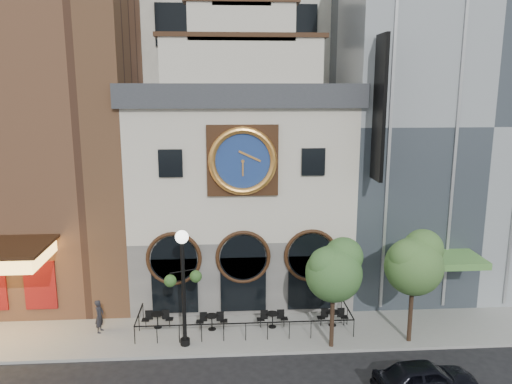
{
  "coord_description": "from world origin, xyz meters",
  "views": [
    {
      "loc": [
        -0.97,
        -20.93,
        12.16
      ],
      "look_at": [
        0.82,
        6.0,
        6.49
      ],
      "focal_mm": 35.0,
      "sensor_mm": 36.0,
      "label": 1
    }
  ],
  "objects_px": {
    "lamppost": "(183,275)",
    "tree_left": "(335,269)",
    "bistro_3": "(333,317)",
    "car_right": "(425,379)",
    "bistro_2": "(272,319)",
    "bistro_1": "(212,321)",
    "tree_right": "(415,262)",
    "bistro_0": "(158,319)",
    "pedestrian": "(99,316)"
  },
  "relations": [
    {
      "from": "bistro_2",
      "to": "tree_left",
      "type": "relative_size",
      "value": 0.3
    },
    {
      "from": "bistro_2",
      "to": "car_right",
      "type": "xyz_separation_m",
      "value": [
        5.59,
        -5.89,
        0.1
      ]
    },
    {
      "from": "tree_left",
      "to": "bistro_0",
      "type": "bearing_deg",
      "value": 164.29
    },
    {
      "from": "bistro_0",
      "to": "pedestrian",
      "type": "relative_size",
      "value": 0.94
    },
    {
      "from": "pedestrian",
      "to": "lamppost",
      "type": "relative_size",
      "value": 0.3
    },
    {
      "from": "bistro_2",
      "to": "lamppost",
      "type": "distance_m",
      "value": 5.49
    },
    {
      "from": "car_right",
      "to": "lamppost",
      "type": "distance_m",
      "value": 11.22
    },
    {
      "from": "bistro_0",
      "to": "tree_right",
      "type": "relative_size",
      "value": 0.29
    },
    {
      "from": "lamppost",
      "to": "pedestrian",
      "type": "bearing_deg",
      "value": 137.44
    },
    {
      "from": "bistro_0",
      "to": "lamppost",
      "type": "bearing_deg",
      "value": -50.5
    },
    {
      "from": "bistro_1",
      "to": "bistro_2",
      "type": "xyz_separation_m",
      "value": [
        3.07,
        0.04,
        0.0
      ]
    },
    {
      "from": "bistro_2",
      "to": "tree_left",
      "type": "height_order",
      "value": "tree_left"
    },
    {
      "from": "tree_left",
      "to": "tree_right",
      "type": "relative_size",
      "value": 0.96
    },
    {
      "from": "pedestrian",
      "to": "bistro_0",
      "type": "bearing_deg",
      "value": -75.6
    },
    {
      "from": "bistro_1",
      "to": "tree_right",
      "type": "height_order",
      "value": "tree_right"
    },
    {
      "from": "car_right",
      "to": "pedestrian",
      "type": "xyz_separation_m",
      "value": [
        -14.24,
        5.98,
        0.28
      ]
    },
    {
      "from": "bistro_3",
      "to": "tree_left",
      "type": "relative_size",
      "value": 0.3
    },
    {
      "from": "bistro_3",
      "to": "lamppost",
      "type": "distance_m",
      "value": 8.16
    },
    {
      "from": "bistro_1",
      "to": "car_right",
      "type": "xyz_separation_m",
      "value": [
        8.66,
        -5.85,
        0.1
      ]
    },
    {
      "from": "car_right",
      "to": "tree_left",
      "type": "relative_size",
      "value": 0.8
    },
    {
      "from": "pedestrian",
      "to": "bistro_1",
      "type": "bearing_deg",
      "value": -82.13
    },
    {
      "from": "bistro_3",
      "to": "tree_left",
      "type": "xyz_separation_m",
      "value": [
        -0.46,
        -2.02,
        3.38
      ]
    },
    {
      "from": "car_right",
      "to": "bistro_1",
      "type": "bearing_deg",
      "value": 50.33
    },
    {
      "from": "car_right",
      "to": "tree_right",
      "type": "xyz_separation_m",
      "value": [
        0.92,
        4.13,
        3.45
      ]
    },
    {
      "from": "bistro_1",
      "to": "lamppost",
      "type": "xyz_separation_m",
      "value": [
        -1.24,
        -1.46,
        3.04
      ]
    },
    {
      "from": "tree_right",
      "to": "bistro_3",
      "type": "bearing_deg",
      "value": 152.82
    },
    {
      "from": "lamppost",
      "to": "tree_left",
      "type": "distance_m",
      "value": 7.0
    },
    {
      "from": "tree_right",
      "to": "bistro_2",
      "type": "bearing_deg",
      "value": 164.81
    },
    {
      "from": "bistro_2",
      "to": "tree_right",
      "type": "height_order",
      "value": "tree_right"
    },
    {
      "from": "bistro_0",
      "to": "tree_left",
      "type": "relative_size",
      "value": 0.3
    },
    {
      "from": "bistro_3",
      "to": "car_right",
      "type": "bearing_deg",
      "value": -67.11
    },
    {
      "from": "bistro_1",
      "to": "car_right",
      "type": "height_order",
      "value": "car_right"
    },
    {
      "from": "tree_right",
      "to": "tree_left",
      "type": "bearing_deg",
      "value": -175.9
    },
    {
      "from": "bistro_2",
      "to": "lamppost",
      "type": "bearing_deg",
      "value": -160.81
    },
    {
      "from": "bistro_1",
      "to": "bistro_0",
      "type": "bearing_deg",
      "value": 172.06
    },
    {
      "from": "lamppost",
      "to": "tree_left",
      "type": "height_order",
      "value": "lamppost"
    },
    {
      "from": "lamppost",
      "to": "bistro_0",
      "type": "bearing_deg",
      "value": 107.02
    },
    {
      "from": "bistro_0",
      "to": "tree_right",
      "type": "xyz_separation_m",
      "value": [
        12.35,
        -2.11,
        3.55
      ]
    },
    {
      "from": "car_right",
      "to": "tree_right",
      "type": "relative_size",
      "value": 0.77
    },
    {
      "from": "car_right",
      "to": "pedestrian",
      "type": "height_order",
      "value": "pedestrian"
    },
    {
      "from": "bistro_0",
      "to": "pedestrian",
      "type": "xyz_separation_m",
      "value": [
        -2.82,
        -0.26,
        0.38
      ]
    },
    {
      "from": "car_right",
      "to": "tree_left",
      "type": "distance_m",
      "value": 5.85
    },
    {
      "from": "pedestrian",
      "to": "lamppost",
      "type": "distance_m",
      "value": 5.33
    },
    {
      "from": "bistro_0",
      "to": "tree_left",
      "type": "distance_m",
      "value": 9.44
    },
    {
      "from": "pedestrian",
      "to": "tree_right",
      "type": "bearing_deg",
      "value": -87.78
    },
    {
      "from": "car_right",
      "to": "tree_left",
      "type": "xyz_separation_m",
      "value": [
        -2.94,
        3.85,
        3.28
      ]
    },
    {
      "from": "tree_left",
      "to": "bistro_3",
      "type": "bearing_deg",
      "value": 77.31
    },
    {
      "from": "bistro_2",
      "to": "tree_left",
      "type": "bearing_deg",
      "value": -37.64
    },
    {
      "from": "bistro_3",
      "to": "pedestrian",
      "type": "height_order",
      "value": "pedestrian"
    },
    {
      "from": "pedestrian",
      "to": "bistro_3",
      "type": "bearing_deg",
      "value": -81.33
    }
  ]
}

